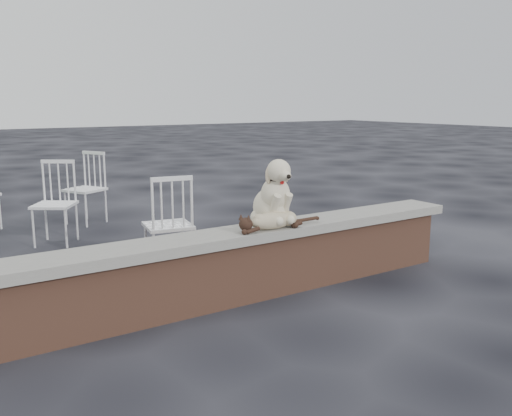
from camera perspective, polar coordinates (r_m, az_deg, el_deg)
ground at (r=4.25m, az=-11.61°, el=-11.39°), size 60.00×60.00×0.00m
brick_wall at (r=4.16m, az=-11.75°, el=-8.21°), size 6.00×0.30×0.50m
capstone at (r=4.08m, az=-11.91°, el=-4.36°), size 6.20×0.40×0.08m
dog at (r=4.60m, az=1.57°, el=1.79°), size 0.41×0.52×0.57m
cat at (r=4.47m, az=1.82°, el=-1.17°), size 0.96×0.30×0.16m
chair_b at (r=6.59m, az=-20.15°, el=0.46°), size 0.78×0.78×0.94m
chair_d at (r=7.58m, az=-17.28°, el=1.97°), size 0.76×0.76×0.94m
chair_c at (r=5.24m, az=-9.08°, el=-1.61°), size 0.65×0.65×0.94m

